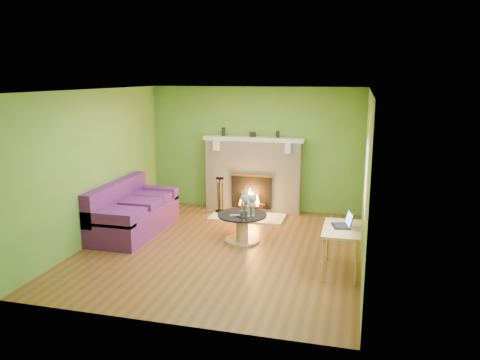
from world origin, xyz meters
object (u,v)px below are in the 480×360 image
object	(u,v)px
sofa	(132,213)
cat	(247,202)
desk	(342,233)
coffee_table	(242,226)

from	to	relation	value
sofa	cat	xyz separation A→B (m)	(2.17, 0.07, 0.33)
desk	cat	size ratio (longest dim) A/B	1.40
desk	coffee_table	bearing A→B (deg)	151.67
coffee_table	desk	world-z (taller)	desk
coffee_table	cat	size ratio (longest dim) A/B	1.30
cat	coffee_table	bearing A→B (deg)	177.40
sofa	cat	size ratio (longest dim) A/B	3.12
sofa	coffee_table	bearing A→B (deg)	0.53
coffee_table	desk	xyz separation A→B (m)	(1.72, -0.93, 0.32)
coffee_table	cat	bearing A→B (deg)	32.01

